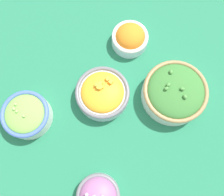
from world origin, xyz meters
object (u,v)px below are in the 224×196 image
bowl_broccoli (175,92)px  bowl_red_onion (98,196)px  bowl_lettuce (26,115)px  bowl_carrots (130,38)px  bowl_squash (103,93)px

bowl_broccoli → bowl_red_onion: bearing=-174.1°
bowl_lettuce → bowl_carrots: 0.37m
bowl_red_onion → bowl_squash: (0.20, 0.18, 0.01)m
bowl_lettuce → bowl_carrots: bowl_lettuce is taller
bowl_lettuce → bowl_red_onion: 0.29m
bowl_carrots → bowl_squash: bearing=-161.4°
bowl_squash → bowl_broccoli: bowl_broccoli is taller
bowl_carrots → bowl_red_onion: bearing=-147.8°
bowl_lettuce → bowl_squash: bearing=-29.8°
bowl_red_onion → bowl_carrots: size_ratio=1.04×
bowl_broccoli → bowl_lettuce: bearing=142.3°
bowl_red_onion → bowl_broccoli: (0.34, 0.04, 0.01)m
bowl_squash → bowl_lettuce: bearing=150.2°
bowl_carrots → bowl_broccoli: 0.21m
bowl_squash → bowl_broccoli: (0.14, -0.15, 0.01)m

